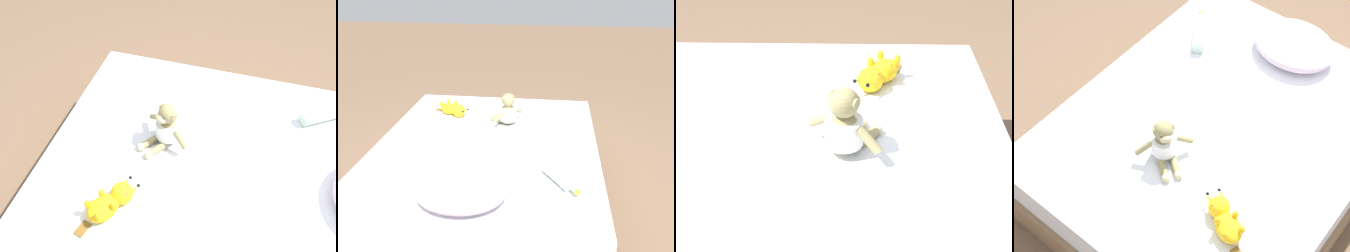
{
  "view_description": "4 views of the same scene",
  "coord_description": "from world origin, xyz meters",
  "views": [
    {
      "loc": [
        1.08,
        0.03,
        1.9
      ],
      "look_at": [
        -0.1,
        -0.32,
        0.56
      ],
      "focal_mm": 40.08,
      "sensor_mm": 36.0,
      "label": 1
    },
    {
      "loc": [
        -0.4,
        2.16,
        1.55
      ],
      "look_at": [
        -0.11,
        -0.12,
        0.53
      ],
      "focal_mm": 39.87,
      "sensor_mm": 36.0,
      "label": 2
    },
    {
      "loc": [
        -1.38,
        -0.35,
        1.44
      ],
      "look_at": [
        -0.1,
        -0.32,
        0.56
      ],
      "focal_mm": 53.08,
      "sensor_mm": 36.0,
      "label": 3
    },
    {
      "loc": [
        0.89,
        -1.43,
        2.57
      ],
      "look_at": [
        -0.11,
        -0.17,
        0.52
      ],
      "focal_mm": 57.77,
      "sensor_mm": 36.0,
      "label": 4
    }
  ],
  "objects": [
    {
      "name": "bed",
      "position": [
        0.0,
        0.0,
        0.23
      ],
      "size": [
        1.46,
        1.81,
        0.46
      ],
      "color": "#846647",
      "rests_on": "ground_plane"
    },
    {
      "name": "plush_yellow_creature",
      "position": [
        0.34,
        -0.44,
        0.51
      ],
      "size": [
        0.31,
        0.21,
        0.1
      ],
      "color": "yellow",
      "rests_on": "bed"
    },
    {
      "name": "ground_plane",
      "position": [
        0.0,
        0.0,
        0.0
      ],
      "size": [
        16.0,
        16.0,
        0.0
      ],
      "primitive_type": "plane",
      "color": "brown"
    },
    {
      "name": "plush_monkey",
      "position": [
        -0.09,
        -0.33,
        0.56
      ],
      "size": [
        0.25,
        0.25,
        0.24
      ],
      "color": "#8E8456",
      "rests_on": "bed"
    }
  ]
}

